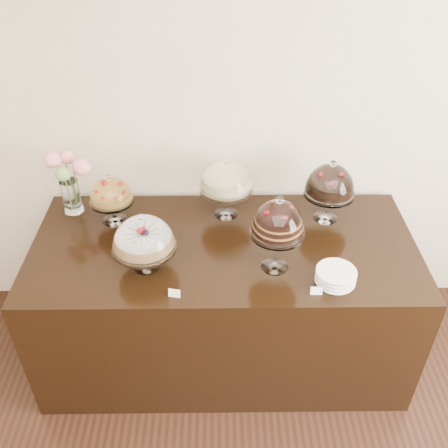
{
  "coord_description": "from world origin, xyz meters",
  "views": [
    {
      "loc": [
        -0.36,
        0.24,
        2.7
      ],
      "look_at": [
        -0.34,
        2.4,
        1.08
      ],
      "focal_mm": 40.0,
      "sensor_mm": 36.0,
      "label": 1
    }
  ],
  "objects_px": {
    "plate_stack": "(336,276)",
    "cake_stand_cheesecake": "(226,179)",
    "flower_vase": "(68,178)",
    "display_counter": "(224,300)",
    "cake_stand_sugar_sponge": "(143,237)",
    "cake_stand_fruit_tart": "(111,193)",
    "cake_stand_choco_layer": "(278,221)",
    "cake_stand_dark_choco": "(330,183)"
  },
  "relations": [
    {
      "from": "cake_stand_sugar_sponge",
      "to": "display_counter",
      "type": "bearing_deg",
      "value": 23.48
    },
    {
      "from": "cake_stand_sugar_sponge",
      "to": "cake_stand_choco_layer",
      "type": "bearing_deg",
      "value": -1.11
    },
    {
      "from": "display_counter",
      "to": "cake_stand_sugar_sponge",
      "type": "distance_m",
      "value": 0.8
    },
    {
      "from": "cake_stand_fruit_tart",
      "to": "cake_stand_dark_choco",
      "type": "bearing_deg",
      "value": 0.35
    },
    {
      "from": "cake_stand_choco_layer",
      "to": "flower_vase",
      "type": "xyz_separation_m",
      "value": [
        -1.19,
        0.53,
        -0.07
      ]
    },
    {
      "from": "cake_stand_choco_layer",
      "to": "cake_stand_fruit_tart",
      "type": "height_order",
      "value": "cake_stand_choco_layer"
    },
    {
      "from": "plate_stack",
      "to": "cake_stand_sugar_sponge",
      "type": "bearing_deg",
      "value": 172.32
    },
    {
      "from": "cake_stand_choco_layer",
      "to": "flower_vase",
      "type": "relative_size",
      "value": 1.11
    },
    {
      "from": "cake_stand_fruit_tart",
      "to": "plate_stack",
      "type": "height_order",
      "value": "cake_stand_fruit_tart"
    },
    {
      "from": "plate_stack",
      "to": "cake_stand_fruit_tart",
      "type": "bearing_deg",
      "value": 155.85
    },
    {
      "from": "cake_stand_sugar_sponge",
      "to": "cake_stand_cheesecake",
      "type": "xyz_separation_m",
      "value": [
        0.44,
        0.48,
        0.05
      ]
    },
    {
      "from": "flower_vase",
      "to": "display_counter",
      "type": "bearing_deg",
      "value": -19.97
    },
    {
      "from": "display_counter",
      "to": "cake_stand_fruit_tart",
      "type": "bearing_deg",
      "value": 160.2
    },
    {
      "from": "cake_stand_fruit_tart",
      "to": "flower_vase",
      "type": "bearing_deg",
      "value": 159.62
    },
    {
      "from": "cake_stand_dark_choco",
      "to": "cake_stand_choco_layer",
      "type": "bearing_deg",
      "value": -128.48
    },
    {
      "from": "cake_stand_cheesecake",
      "to": "flower_vase",
      "type": "height_order",
      "value": "flower_vase"
    },
    {
      "from": "display_counter",
      "to": "plate_stack",
      "type": "distance_m",
      "value": 0.82
    },
    {
      "from": "cake_stand_choco_layer",
      "to": "cake_stand_dark_choco",
      "type": "bearing_deg",
      "value": 51.52
    },
    {
      "from": "cake_stand_sugar_sponge",
      "to": "cake_stand_choco_layer",
      "type": "distance_m",
      "value": 0.7
    },
    {
      "from": "cake_stand_sugar_sponge",
      "to": "plate_stack",
      "type": "height_order",
      "value": "cake_stand_sugar_sponge"
    },
    {
      "from": "cake_stand_cheesecake",
      "to": "plate_stack",
      "type": "distance_m",
      "value": 0.86
    },
    {
      "from": "cake_stand_dark_choco",
      "to": "cake_stand_fruit_tart",
      "type": "distance_m",
      "value": 1.28
    },
    {
      "from": "cake_stand_cheesecake",
      "to": "cake_stand_dark_choco",
      "type": "height_order",
      "value": "cake_stand_dark_choco"
    },
    {
      "from": "cake_stand_dark_choco",
      "to": "cake_stand_fruit_tart",
      "type": "height_order",
      "value": "cake_stand_dark_choco"
    },
    {
      "from": "cake_stand_choco_layer",
      "to": "cake_stand_cheesecake",
      "type": "relative_size",
      "value": 1.16
    },
    {
      "from": "cake_stand_cheesecake",
      "to": "plate_stack",
      "type": "relative_size",
      "value": 1.94
    },
    {
      "from": "display_counter",
      "to": "cake_stand_fruit_tart",
      "type": "height_order",
      "value": "cake_stand_fruit_tart"
    },
    {
      "from": "cake_stand_choco_layer",
      "to": "cake_stand_cheesecake",
      "type": "distance_m",
      "value": 0.56
    },
    {
      "from": "display_counter",
      "to": "plate_stack",
      "type": "bearing_deg",
      "value": -28.8
    },
    {
      "from": "plate_stack",
      "to": "cake_stand_cheesecake",
      "type": "bearing_deg",
      "value": 132.41
    },
    {
      "from": "cake_stand_dark_choco",
      "to": "cake_stand_cheesecake",
      "type": "bearing_deg",
      "value": 175.32
    },
    {
      "from": "cake_stand_sugar_sponge",
      "to": "cake_stand_cheesecake",
      "type": "distance_m",
      "value": 0.65
    },
    {
      "from": "cake_stand_sugar_sponge",
      "to": "cake_stand_cheesecake",
      "type": "bearing_deg",
      "value": 47.57
    },
    {
      "from": "cake_stand_fruit_tart",
      "to": "flower_vase",
      "type": "distance_m",
      "value": 0.28
    },
    {
      "from": "cake_stand_choco_layer",
      "to": "cake_stand_cheesecake",
      "type": "xyz_separation_m",
      "value": [
        -0.25,
        0.49,
        -0.05
      ]
    },
    {
      "from": "display_counter",
      "to": "cake_stand_choco_layer",
      "type": "bearing_deg",
      "value": -35.78
    },
    {
      "from": "cake_stand_choco_layer",
      "to": "plate_stack",
      "type": "relative_size",
      "value": 2.24
    },
    {
      "from": "cake_stand_fruit_tart",
      "to": "plate_stack",
      "type": "bearing_deg",
      "value": -24.15
    },
    {
      "from": "display_counter",
      "to": "cake_stand_fruit_tart",
      "type": "distance_m",
      "value": 0.95
    },
    {
      "from": "cake_stand_choco_layer",
      "to": "cake_stand_sugar_sponge",
      "type": "bearing_deg",
      "value": 178.89
    },
    {
      "from": "cake_stand_sugar_sponge",
      "to": "cake_stand_fruit_tart",
      "type": "bearing_deg",
      "value": 119.84
    },
    {
      "from": "display_counter",
      "to": "flower_vase",
      "type": "relative_size",
      "value": 5.37
    }
  ]
}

